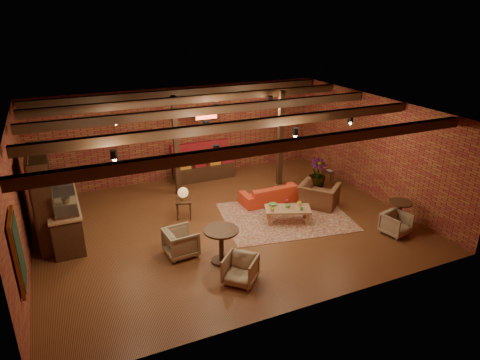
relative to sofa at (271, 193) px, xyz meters
name	(u,v)px	position (x,y,z in m)	size (l,w,h in m)	color
floor	(226,224)	(-1.85, -0.80, -0.28)	(10.00, 10.00, 0.00)	#361C0D
ceiling	(224,112)	(-1.85, -0.80, 2.92)	(10.00, 8.00, 0.02)	black
wall_back	(182,133)	(-1.85, 3.20, 1.32)	(10.00, 0.02, 3.20)	maroon
wall_front	(306,239)	(-1.85, -4.80, 1.32)	(10.00, 0.02, 3.20)	maroon
wall_left	(18,203)	(-6.85, -0.80, 1.32)	(0.02, 8.00, 3.20)	maroon
wall_right	(373,147)	(3.15, -0.80, 1.32)	(0.02, 8.00, 3.20)	maroon
ceiling_beams	(224,116)	(-1.85, -0.80, 2.80)	(9.80, 6.40, 0.22)	black
ceiling_pipe	(204,112)	(-1.85, 0.80, 2.57)	(0.12, 0.12, 9.60)	black
post_left	(176,147)	(-2.45, 1.80, 1.32)	(0.16, 0.16, 3.20)	black
post_right	(280,139)	(0.95, 1.20, 1.32)	(0.16, 0.16, 3.20)	black
service_counter	(64,210)	(-5.95, 0.20, 0.52)	(0.80, 2.50, 1.60)	black
plant_counter	(65,192)	(-5.85, 0.40, 0.94)	(0.35, 0.39, 0.30)	#337F33
shelving_hutch	(44,197)	(-6.35, 0.30, 0.92)	(0.52, 2.00, 2.40)	black
chalkboard_menu	(18,252)	(-6.78, -3.10, 1.32)	(0.08, 0.96, 1.46)	black
banquette	(203,165)	(-1.25, 2.75, 0.22)	(2.10, 0.70, 1.00)	maroon
service_sign	(206,116)	(-1.25, 2.30, 2.07)	(0.86, 0.06, 0.30)	#FD3619
ceiling_spotlights	(225,125)	(-1.85, -0.80, 2.58)	(6.40, 4.40, 0.28)	black
rug	(285,217)	(-0.11, -1.11, -0.28)	(3.56, 2.72, 0.01)	maroon
sofa	(271,193)	(0.00, 0.00, 0.00)	(1.93, 0.76, 0.56)	red
coffee_table	(287,210)	(-0.24, -1.40, 0.10)	(1.41, 1.06, 0.69)	#926944
side_table_lamp	(183,195)	(-2.81, 0.04, 0.43)	(0.57, 0.57, 0.94)	black
round_table_left	(221,240)	(-2.68, -2.54, 0.30)	(0.82, 0.82, 0.86)	black
armchair_a	(181,241)	(-3.47, -1.85, 0.10)	(0.74, 0.69, 0.76)	#BBB291
armchair_b	(240,268)	(-2.61, -3.47, 0.06)	(0.67, 0.63, 0.69)	#BBB291
armchair_right	(319,191)	(1.17, -0.89, 0.20)	(1.11, 0.72, 0.97)	brown
side_table_book	(328,172)	(2.47, 0.53, 0.14)	(0.54, 0.54, 0.48)	black
round_table_right	(400,210)	(2.47, -2.86, 0.21)	(0.62, 0.62, 0.73)	black
armchair_far	(396,223)	(2.07, -3.18, 0.05)	(0.64, 0.60, 0.66)	#BBB291
plant_tall	(319,144)	(1.92, 0.34, 1.26)	(1.72, 1.72, 3.08)	#4C7F4C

